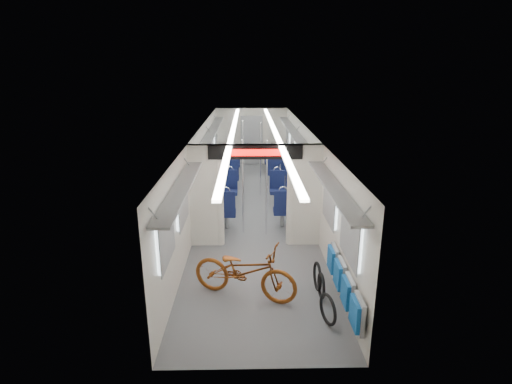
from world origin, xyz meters
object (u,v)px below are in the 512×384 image
bike_hoop_c (317,278)px  bike_hoop_b (321,287)px  bicycle (245,271)px  seat_bay_far_left (226,166)px  flip_bench (344,283)px  seat_bay_far_right (278,163)px  stanchion_far_right (260,160)px  stanchion_near_left (243,187)px  seat_bay_near_left (219,196)px  stanchion_far_left (243,157)px  seat_bay_near_right (288,195)px  bike_hoop_a (328,311)px  stanchion_near_right (267,189)px

bike_hoop_c → bike_hoop_b: bearing=-84.8°
bicycle → seat_bay_far_left: bearing=26.3°
flip_bench → seat_bay_far_right: bearing=92.8°
seat_bay_far_left → stanchion_far_right: (1.16, -1.57, 0.58)m
flip_bench → stanchion_near_left: 3.86m
seat_bay_near_left → seat_bay_far_right: bearing=64.4°
seat_bay_near_left → stanchion_far_left: 2.38m
stanchion_far_left → seat_bay_near_left: bearing=-105.9°
flip_bench → seat_bay_near_right: seat_bay_near_right is taller
bicycle → bike_hoop_c: 1.35m
bike_hoop_a → stanchion_far_right: (-0.85, 6.68, 0.92)m
seat_bay_near_left → seat_bay_near_right: bearing=2.0°
seat_bay_near_left → seat_bay_far_left: size_ratio=0.95×
seat_bay_far_left → bicycle: bearing=-84.5°
bicycle → bike_hoop_b: 1.36m
flip_bench → seat_bay_near_left: seat_bay_near_left is taller
seat_bay_near_left → stanchion_far_left: (0.63, 2.22, 0.59)m
bicycle → seat_bay_near_right: 4.26m
flip_bench → seat_bay_near_left: (-2.29, 4.62, -0.02)m
seat_bay_near_left → seat_bay_far_right: 4.33m
flip_bench → bike_hoop_a: flip_bench is taller
flip_bench → bike_hoop_a: 0.50m
bike_hoop_a → stanchion_near_right: 3.76m
seat_bay_near_left → stanchion_far_left: bearing=74.1°
bicycle → bike_hoop_c: bicycle is taller
stanchion_near_left → stanchion_far_right: same height
bike_hoop_b → seat_bay_far_right: seat_bay_far_right is taller
seat_bay_near_left → bike_hoop_b: bearing=-63.5°
bike_hoop_c → seat_bay_far_right: (-0.15, 7.74, 0.30)m
bike_hoop_b → flip_bench: bearing=-64.4°
seat_bay_near_right → stanchion_far_left: bearing=119.9°
seat_bay_near_left → stanchion_near_right: bearing=-46.7°
stanchion_near_left → bike_hoop_b: bearing=-64.7°
bicycle → stanchion_far_left: stanchion_far_left is taller
bicycle → bike_hoop_a: bearing=-101.4°
seat_bay_far_left → stanchion_far_left: size_ratio=1.00×
seat_bay_near_left → bike_hoop_c: bearing=-62.3°
bicycle → flip_bench: size_ratio=0.91×
bike_hoop_a → seat_bay_near_left: 5.26m
bike_hoop_a → seat_bay_near_right: (-0.14, 4.91, 0.31)m
bike_hoop_c → seat_bay_far_left: size_ratio=0.23×
stanchion_far_left → seat_bay_far_right: bearing=53.8°
stanchion_near_left → stanchion_far_left: size_ratio=1.00×
bicycle → stanchion_far_right: stanchion_far_right is taller
bike_hoop_c → seat_bay_far_left: bearing=105.6°
bicycle → stanchion_far_left: (-0.08, 6.25, 0.65)m
bike_hoop_b → stanchion_far_left: stanchion_far_left is taller
seat_bay_far_left → bike_hoop_a: bearing=-76.3°
seat_bay_far_right → stanchion_near_right: bearing=-97.2°
bicycle → seat_bay_far_right: (1.16, 7.94, 0.04)m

